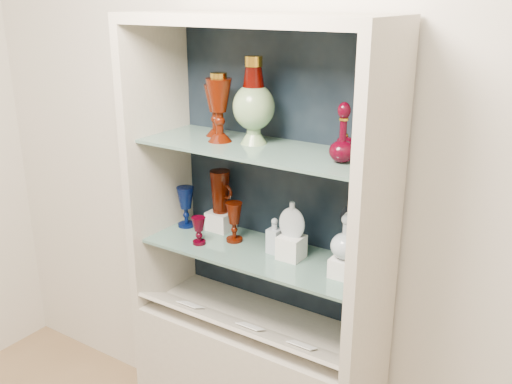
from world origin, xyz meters
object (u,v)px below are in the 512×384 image
Objects in this scene: ruby_goblet_tall at (234,222)px; ruby_pitcher at (220,192)px; ruby_decanter_a at (343,129)px; clear_round_decanter at (346,238)px; pedestal_lamp_right at (219,108)px; flat_flask at (292,219)px; cobalt_goblet at (186,207)px; clear_square_bottle at (274,236)px; ruby_goblet_small at (199,231)px; cameo_medallion at (351,221)px; enamel_urn at (254,101)px; ruby_decanter_b at (373,131)px; lidded_bowl at (345,144)px; pedestal_lamp_left at (215,108)px.

ruby_pitcher is (-0.12, 0.07, 0.09)m from ruby_goblet_tall.
ruby_goblet_tall is 0.91× the size of ruby_pitcher.
clear_round_decanter is (0.03, 0.01, -0.38)m from ruby_decanter_a.
flat_flask is (0.31, 0.02, -0.39)m from pedestal_lamp_right.
clear_square_bottle is at bearing -2.89° from cobalt_goblet.
ruby_goblet_tall is at bearing 173.96° from ruby_decanter_a.
cameo_medallion is (0.57, 0.18, 0.11)m from ruby_goblet_small.
clear_square_bottle is (0.46, -0.02, -0.02)m from cobalt_goblet.
cameo_medallion is at bearing 13.33° from pedestal_lamp_right.
ruby_decanter_b is at bearing 6.36° from enamel_urn.
ruby_decanter_b is 1.05× the size of ruby_pitcher.
cameo_medallion is at bearing 17.65° from ruby_goblet_small.
ruby_decanter_a reaches higher than clear_round_decanter.
ruby_pitcher reaches higher than clear_square_bottle.
lidded_bowl is 0.70m from ruby_goblet_small.
pedestal_lamp_right is at bearing -38.41° from ruby_pitcher.
lidded_bowl is 0.81m from cobalt_goblet.
lidded_bowl reaches higher than clear_square_bottle.
pedestal_lamp_left is 1.33× the size of ruby_goblet_tall.
ruby_decanter_a is (0.58, -0.08, 0.00)m from pedestal_lamp_left.
ruby_goblet_small is 0.61m from cameo_medallion.
cameo_medallion is (0.28, 0.09, 0.09)m from clear_square_bottle.
pedestal_lamp_right reaches higher than ruby_decanter_a.
cobalt_goblet is 0.78m from clear_round_decanter.
clear_round_decanter is (0.41, -0.05, -0.43)m from enamel_urn.
clear_round_decanter is at bearing -18.59° from flat_flask.
cobalt_goblet is 0.46m from clear_square_bottle.
flat_flask is (-0.18, -0.04, -0.30)m from lidded_bowl.
clear_square_bottle is 0.91× the size of clear_round_decanter.
ruby_goblet_small is at bearing -88.89° from pedestal_lamp_left.
ruby_decanter_a is at bearing -119.46° from ruby_decanter_b.
ruby_decanter_b is 0.80m from ruby_goblet_small.
lidded_bowl is at bearing 0.37° from pedestal_lamp_left.
pedestal_lamp_left reaches higher than ruby_goblet_small.
ruby_pitcher is 1.15× the size of clear_round_decanter.
ruby_goblet_small is 0.79× the size of clear_square_bottle.
pedestal_lamp_right is 2.28× the size of ruby_goblet_small.
ruby_pitcher reaches higher than ruby_goblet_small.
enamel_urn reaches higher than ruby_goblet_small.
clear_round_decanter is at bearing -54.10° from cameo_medallion.
ruby_pitcher is 0.59m from cameo_medallion.
clear_round_decanter is at bearing 23.09° from ruby_decanter_a.
cobalt_goblet is (-0.23, 0.06, -0.46)m from pedestal_lamp_right.
enamel_urn reaches higher than pedestal_lamp_left.
cobalt_goblet is 1.07× the size of ruby_goblet_tall.
ruby_goblet_tall is 1.46× the size of ruby_goblet_small.
flat_flask is at bearing 173.58° from clear_round_decanter.
pedestal_lamp_left reaches higher than clear_round_decanter.
pedestal_lamp_left is 0.97× the size of ruby_decanter_a.
ruby_decanter_a is 1.80× the size of cameo_medallion.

